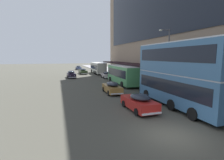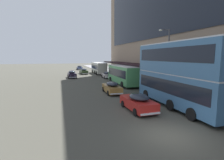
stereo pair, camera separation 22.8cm
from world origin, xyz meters
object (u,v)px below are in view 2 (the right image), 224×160
object	(u,v)px
transit_bus_kerbside_rear	(178,73)
sedan_far_back	(72,74)
street_lamp	(167,58)
sedan_second_mid	(107,75)
transit_bus_kerbside_far	(123,74)
sedan_oncoming_rear	(112,87)
sedan_oncoming_front	(79,68)
sedan_lead_near	(84,71)
transit_bus_kerbside_front	(99,67)
sedan_second_near	(138,102)

from	to	relation	value
transit_bus_kerbside_rear	sedan_far_back	world-z (taller)	transit_bus_kerbside_rear
sedan_far_back	street_lamp	world-z (taller)	street_lamp
transit_bus_kerbside_rear	sedan_second_mid	world-z (taller)	transit_bus_kerbside_rear
transit_bus_kerbside_far	sedan_second_mid	world-z (taller)	transit_bus_kerbside_far
sedan_oncoming_rear	sedan_oncoming_front	size ratio (longest dim) A/B	1.03
sedan_lead_near	transit_bus_kerbside_front	bearing A→B (deg)	-2.74
transit_bus_kerbside_front	sedan_lead_near	distance (m)	4.38
transit_bus_kerbside_rear	sedan_second_mid	xyz separation A→B (m)	(-0.49, 24.06, -2.59)
sedan_second_near	sedan_oncoming_front	bearing A→B (deg)	89.59
sedan_far_back	sedan_oncoming_rear	world-z (taller)	sedan_far_back
transit_bus_kerbside_front	sedan_second_mid	world-z (taller)	transit_bus_kerbside_front
street_lamp	transit_bus_kerbside_front	bearing A→B (deg)	93.62
sedan_second_near	sedan_second_mid	xyz separation A→B (m)	(3.52, 24.05, -0.04)
transit_bus_kerbside_front	sedan_far_back	bearing A→B (deg)	-134.94
transit_bus_kerbside_far	sedan_second_mid	distance (m)	9.66
transit_bus_kerbside_far	sedan_oncoming_rear	xyz separation A→B (m)	(-3.99, -6.55, -1.12)
sedan_lead_near	street_lamp	size ratio (longest dim) A/B	0.63
transit_bus_kerbside_front	street_lamp	bearing A→B (deg)	-86.38
sedan_oncoming_rear	sedan_lead_near	distance (m)	27.06
sedan_oncoming_front	sedan_lead_near	xyz separation A→B (m)	(-0.66, -17.04, 0.02)
sedan_oncoming_rear	sedan_oncoming_front	bearing A→B (deg)	89.38
transit_bus_kerbside_front	sedan_oncoming_front	xyz separation A→B (m)	(-3.60, 17.24, -1.04)
sedan_lead_near	street_lamp	distance (m)	31.31
sedan_second_near	sedan_far_back	size ratio (longest dim) A/B	1.02
sedan_oncoming_rear	sedan_oncoming_front	world-z (taller)	sedan_oncoming_rear
sedan_second_mid	sedan_far_back	bearing A→B (deg)	160.52
transit_bus_kerbside_rear	sedan_lead_near	xyz separation A→B (m)	(-4.30, 34.99, -2.55)
transit_bus_kerbside_rear	transit_bus_kerbside_far	world-z (taller)	transit_bus_kerbside_rear
transit_bus_kerbside_far	sedan_second_near	distance (m)	15.02
transit_bus_kerbside_far	sedan_far_back	world-z (taller)	transit_bus_kerbside_far
sedan_second_mid	sedan_lead_near	xyz separation A→B (m)	(-3.81, 10.93, 0.04)
sedan_second_near	sedan_far_back	world-z (taller)	sedan_far_back
sedan_far_back	sedan_second_near	bearing A→B (deg)	-81.37
transit_bus_kerbside_front	sedan_lead_near	size ratio (longest dim) A/B	2.11
sedan_oncoming_rear	street_lamp	distance (m)	7.92
transit_bus_kerbside_far	street_lamp	world-z (taller)	street_lamp
transit_bus_kerbside_far	sedan_far_back	size ratio (longest dim) A/B	2.33
transit_bus_kerbside_front	sedan_oncoming_front	world-z (taller)	transit_bus_kerbside_front
sedan_second_near	sedan_oncoming_rear	bearing A→B (deg)	90.75
sedan_second_mid	sedan_oncoming_rear	distance (m)	16.53
transit_bus_kerbside_front	sedan_far_back	world-z (taller)	transit_bus_kerbside_front
sedan_second_near	sedan_oncoming_front	size ratio (longest dim) A/B	1.00
sedan_second_near	street_lamp	xyz separation A→B (m)	(5.89, 4.53, 3.92)
transit_bus_kerbside_far	sedan_far_back	distance (m)	14.65
sedan_oncoming_front	sedan_second_near	bearing A→B (deg)	-90.41
transit_bus_kerbside_front	transit_bus_kerbside_rear	distance (m)	34.82
transit_bus_kerbside_rear	sedan_second_near	size ratio (longest dim) A/B	2.48
sedan_oncoming_rear	transit_bus_kerbside_rear	bearing A→B (deg)	-62.54
sedan_second_mid	transit_bus_kerbside_rear	bearing A→B (deg)	-88.82
transit_bus_kerbside_far	sedan_oncoming_front	xyz separation A→B (m)	(-3.52, 37.55, -1.14)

